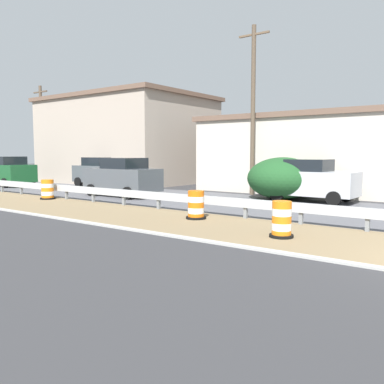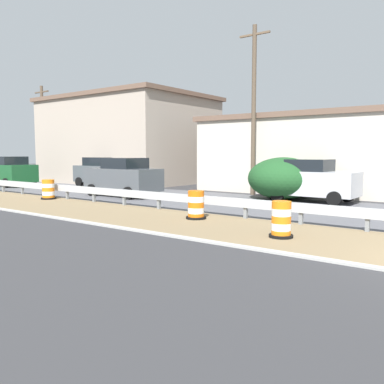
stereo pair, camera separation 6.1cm
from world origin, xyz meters
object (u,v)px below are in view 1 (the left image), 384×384
object	(u,v)px
car_lead_near_lane	(7,171)
car_trailing_near_lane	(311,181)
car_mid_far_lane	(101,172)
traffic_barrel_close	(196,206)
car_lead_far_lane	(122,177)
traffic_barrel_mid	(48,190)
traffic_barrel_nearest	(282,221)
utility_pole_near	(253,108)
utility_pole_mid	(42,132)

from	to	relation	value
car_lead_near_lane	car_trailing_near_lane	bearing A→B (deg)	-168.69
car_mid_far_lane	traffic_barrel_close	bearing A→B (deg)	-28.24
car_lead_near_lane	car_lead_far_lane	xyz separation A→B (m)	(-0.06, -11.64, -0.01)
traffic_barrel_mid	car_lead_far_lane	world-z (taller)	car_lead_far_lane
traffic_barrel_nearest	traffic_barrel_mid	distance (m)	13.42
traffic_barrel_close	car_mid_far_lane	xyz separation A→B (m)	(7.27, 13.30, 0.56)
traffic_barrel_mid	car_mid_far_lane	size ratio (longest dim) A/B	0.24
traffic_barrel_nearest	car_mid_far_lane	distance (m)	19.03
traffic_barrel_close	car_trailing_near_lane	bearing A→B (deg)	-10.64
utility_pole_near	car_lead_near_lane	bearing A→B (deg)	106.06
utility_pole_mid	car_lead_near_lane	bearing A→B (deg)	-149.19
car_trailing_near_lane	car_lead_far_lane	bearing A→B (deg)	-156.98
car_trailing_near_lane	utility_pole_near	xyz separation A→B (m)	(1.23, 3.83, 3.72)
traffic_barrel_close	traffic_barrel_mid	size ratio (longest dim) A/B	1.01
traffic_barrel_close	traffic_barrel_mid	bearing A→B (deg)	86.81
traffic_barrel_close	car_lead_near_lane	distance (m)	19.58
car_trailing_near_lane	car_mid_far_lane	bearing A→B (deg)	-178.70
traffic_barrel_close	traffic_barrel_mid	xyz separation A→B (m)	(0.53, 9.57, -0.01)
utility_pole_near	utility_pole_mid	world-z (taller)	utility_pole_near
traffic_barrel_mid	utility_pole_mid	xyz separation A→B (m)	(7.98, 12.44, 3.61)
car_lead_far_lane	car_mid_far_lane	world-z (taller)	car_lead_far_lane
car_lead_far_lane	utility_pole_near	bearing A→B (deg)	-135.35
traffic_barrel_mid	utility_pole_mid	distance (m)	15.22
traffic_barrel_mid	utility_pole_near	world-z (taller)	utility_pole_near
traffic_barrel_nearest	car_trailing_near_lane	distance (m)	8.91
utility_pole_mid	traffic_barrel_close	bearing A→B (deg)	-111.16
car_lead_far_lane	traffic_barrel_close	bearing A→B (deg)	154.63
car_lead_far_lane	utility_pole_mid	xyz separation A→B (m)	(4.77, 14.45, 3.03)
car_trailing_near_lane	car_mid_far_lane	xyz separation A→B (m)	(-0.13, 14.69, -0.00)
car_lead_far_lane	traffic_barrel_mid	bearing A→B (deg)	58.99
traffic_barrel_mid	car_lead_far_lane	size ratio (longest dim) A/B	0.23
traffic_barrel_nearest	car_lead_near_lane	bearing A→B (deg)	77.77
car_trailing_near_lane	utility_pole_near	distance (m)	5.48
traffic_barrel_mid	utility_pole_mid	bearing A→B (deg)	57.31
car_mid_far_lane	car_lead_near_lane	bearing A→B (deg)	-149.17
traffic_barrel_nearest	traffic_barrel_close	size ratio (longest dim) A/B	1.01
car_lead_far_lane	utility_pole_mid	bearing A→B (deg)	-17.32
traffic_barrel_close	utility_pole_mid	bearing A→B (deg)	68.84
utility_pole_mid	utility_pole_near	bearing A→B (deg)	-89.66
car_trailing_near_lane	car_mid_far_lane	size ratio (longest dim) A/B	1.02
traffic_barrel_close	car_lead_far_lane	bearing A→B (deg)	63.66
car_mid_far_lane	utility_pole_mid	xyz separation A→B (m)	(1.25, 8.71, 3.05)
traffic_barrel_close	car_mid_far_lane	size ratio (longest dim) A/B	0.25
traffic_barrel_close	car_lead_far_lane	xyz separation A→B (m)	(3.74, 7.56, 0.58)
traffic_barrel_nearest	utility_pole_mid	world-z (taller)	utility_pole_mid
car_mid_far_lane	utility_pole_mid	bearing A→B (deg)	172.28
car_mid_far_lane	utility_pole_near	distance (m)	11.56
car_trailing_near_lane	traffic_barrel_nearest	bearing A→B (deg)	-73.84
car_lead_far_lane	car_lead_near_lane	bearing A→B (deg)	0.65
car_lead_far_lane	utility_pole_mid	world-z (taller)	utility_pole_mid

